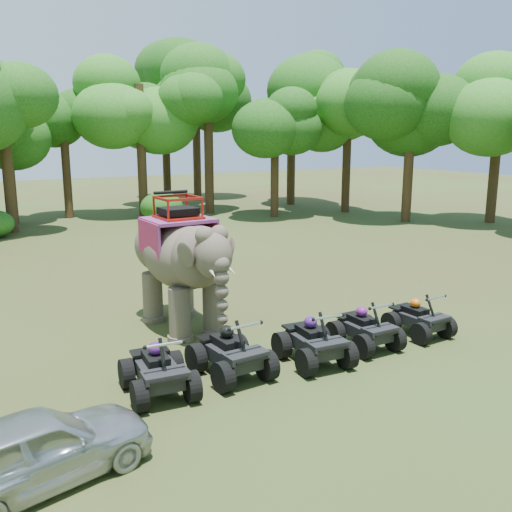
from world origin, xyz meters
The scene contains 20 objects.
ground centered at (0.00, 0.00, 0.00)m, with size 110.00×110.00×0.00m, color #47381E.
elephant centered at (-1.94, 1.87, 1.83)m, with size 1.92×4.36×3.67m, color #4F453A, non-canonical shape.
parked_car centered at (-6.65, -3.66, 0.60)m, with size 1.41×3.51×1.20m, color #BBBEC2.
atv_0 centered at (-3.99, -1.70, 0.66)m, with size 1.30×1.78×1.32m, color black, non-canonical shape.
atv_1 centered at (-2.29, -1.64, 0.68)m, with size 1.35×1.84×1.37m, color black, non-canonical shape.
atv_2 centered at (-0.32, -1.97, 0.66)m, with size 1.30×1.79×1.33m, color black, non-canonical shape.
atv_3 centered at (1.36, -1.81, 0.62)m, with size 1.23×1.68×1.25m, color black, non-canonical shape.
atv_4 centered at (3.15, -1.86, 0.59)m, with size 1.17×1.60×1.18m, color black, non-canonical shape.
tree_0 centered at (0.00, 24.19, 3.39)m, with size 4.74×4.74×6.77m, color #195114, non-canonical shape.
tree_1 centered at (4.19, 22.40, 4.47)m, with size 6.26×6.26×8.94m, color #195114, non-canonical shape.
tree_2 centered at (8.47, 21.73, 4.80)m, with size 6.72×6.72×9.60m, color #195114, non-canonical shape.
tree_3 centered at (11.27, 18.19, 3.48)m, with size 4.88×4.88×6.97m, color #195114, non-canonical shape.
tree_4 centered at (16.58, 17.76, 4.08)m, with size 5.72×5.72×8.17m, color #195114, non-canonical shape.
tree_5 centered at (17.00, 12.60, 4.40)m, with size 6.17×6.17×8.81m, color #195114, non-canonical shape.
tree_6 centered at (20.99, 9.77, 4.49)m, with size 6.29×6.29×8.98m, color #195114, non-canonical shape.
tree_30 centered at (-3.78, 20.39, 4.45)m, with size 6.24×6.24×8.91m, color #195114, non-canonical shape.
tree_32 centered at (-3.29, 23.51, 3.60)m, with size 5.04×5.04×7.20m, color #195114, non-canonical shape.
tree_36 centered at (11.12, 29.41, 5.18)m, with size 7.25×7.25×10.36m, color #195114, non-canonical shape.
tree_40 centered at (7.97, 27.89, 4.46)m, with size 6.24×6.24×8.91m, color #195114, non-canonical shape.
tree_42 centered at (15.61, 22.87, 4.94)m, with size 6.91×6.91×9.87m, color #195114, non-canonical shape.
Camera 1 is at (-7.70, -11.98, 5.24)m, focal length 40.00 mm.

